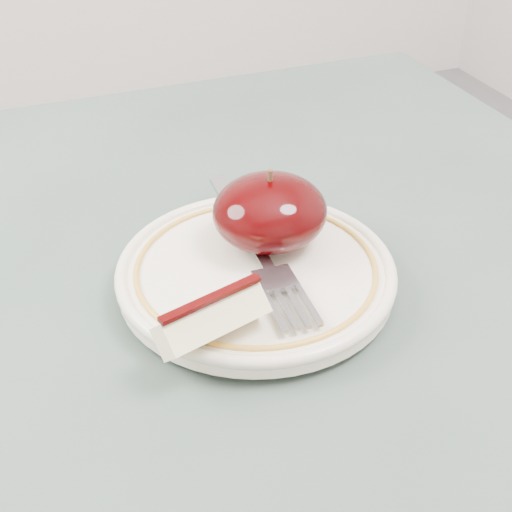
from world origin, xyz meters
name	(u,v)px	position (x,y,z in m)	size (l,w,h in m)	color
table	(156,476)	(0.00, 0.00, 0.66)	(0.90, 0.90, 0.75)	brown
plate	(256,272)	(0.10, 0.06, 0.76)	(0.20, 0.20, 0.02)	#F6E9CE
apple_half	(270,212)	(0.12, 0.09, 0.79)	(0.08, 0.08, 0.06)	black
apple_wedge	(212,319)	(0.05, 0.00, 0.78)	(0.08, 0.05, 0.03)	#FCF0BA
fork	(256,247)	(0.11, 0.08, 0.77)	(0.03, 0.20, 0.00)	gray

